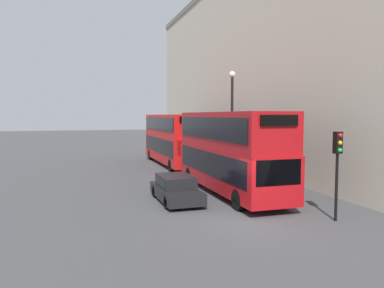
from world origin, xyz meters
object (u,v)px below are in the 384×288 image
(bus_second_in_queue, at_px, (172,137))
(pedestrian, at_px, (192,153))
(bus_leading, at_px, (229,149))
(traffic_light, at_px, (338,157))
(car_dark_sedan, at_px, (176,188))

(bus_second_in_queue, relative_size, pedestrian, 6.42)
(bus_leading, distance_m, pedestrian, 14.46)
(bus_second_in_queue, bearing_deg, traffic_light, -84.08)
(traffic_light, relative_size, pedestrian, 2.07)
(bus_leading, bearing_deg, traffic_light, -72.98)
(bus_leading, bearing_deg, car_dark_sedan, -161.43)
(traffic_light, bearing_deg, bus_leading, 107.02)
(traffic_light, height_order, pedestrian, traffic_light)
(bus_leading, distance_m, traffic_light, 6.85)
(pedestrian, bearing_deg, car_dark_sedan, -110.34)
(bus_second_in_queue, bearing_deg, pedestrian, 31.38)
(traffic_light, bearing_deg, car_dark_sedan, 134.99)
(car_dark_sedan, bearing_deg, bus_leading, 18.57)
(bus_second_in_queue, distance_m, car_dark_sedan, 14.45)
(bus_second_in_queue, bearing_deg, bus_leading, -90.00)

